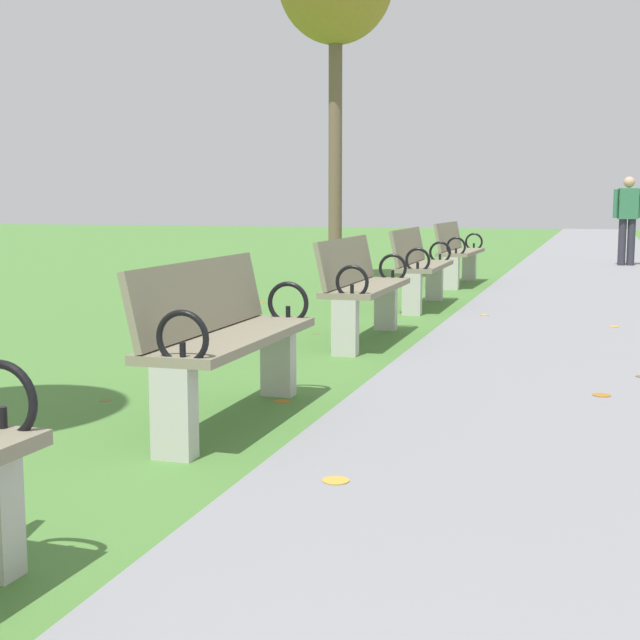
{
  "coord_description": "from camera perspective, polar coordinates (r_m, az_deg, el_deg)",
  "views": [
    {
      "loc": [
        1.46,
        1.07,
        1.23
      ],
      "look_at": [
        -0.05,
        6.0,
        0.55
      ],
      "focal_mm": 51.19,
      "sensor_mm": 36.0,
      "label": 1
    }
  ],
  "objects": [
    {
      "name": "paved_walkway",
      "position": [
        16.97,
        16.47,
        3.13
      ],
      "size": [
        2.58,
        44.0,
        0.02
      ],
      "primitive_type": "cube",
      "color": "gray",
      "rests_on": "ground"
    },
    {
      "name": "park_bench_3",
      "position": [
        5.05,
        -6.02,
        -1.0
      ],
      "size": [
        0.47,
        1.6,
        0.9
      ],
      "color": "gray",
      "rests_on": "ground"
    },
    {
      "name": "park_bench_4",
      "position": [
        7.91,
        2.61,
        2.13
      ],
      "size": [
        0.48,
        1.6,
        0.9
      ],
      "color": "gray",
      "rests_on": "ground"
    },
    {
      "name": "park_bench_5",
      "position": [
        10.5,
        6.25,
        3.44
      ],
      "size": [
        0.49,
        1.61,
        0.9
      ],
      "color": "gray",
      "rests_on": "ground"
    },
    {
      "name": "park_bench_6",
      "position": [
        13.33,
        8.59,
        4.27
      ],
      "size": [
        0.51,
        1.61,
        0.9
      ],
      "color": "gray",
      "rests_on": "ground"
    },
    {
      "name": "pedestrian_walking",
      "position": [
        17.73,
        18.68,
        6.19
      ],
      "size": [
        0.53,
        0.26,
        1.62
      ],
      "color": "#2D2D38",
      "rests_on": "paved_walkway"
    },
    {
      "name": "scattered_leaves",
      "position": [
        4.96,
        -1.22,
        -6.67
      ],
      "size": [
        4.72,
        12.33,
        0.02
      ],
      "color": "#93511E",
      "rests_on": "ground"
    }
  ]
}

